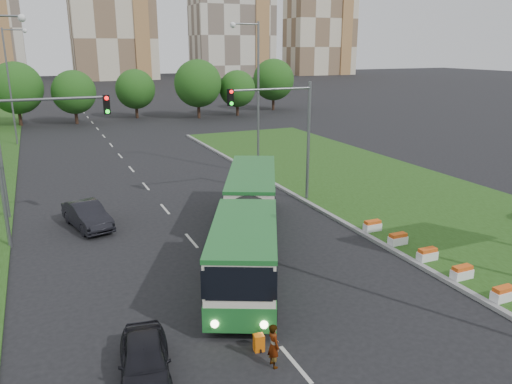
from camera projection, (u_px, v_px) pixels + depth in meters
name	position (u px, v px, depth m)	size (l,w,h in m)	color
ground	(292.00, 275.00, 23.01)	(360.00, 360.00, 0.00)	black
grass_median	(403.00, 196.00, 35.04)	(14.00, 60.00, 0.15)	#214213
median_kerb	(317.00, 208.00, 32.35)	(0.30, 60.00, 0.18)	gray
lane_markings	(141.00, 180.00, 39.43)	(0.20, 100.00, 0.01)	#B4B4AD
flower_planters	(444.00, 263.00, 23.27)	(1.10, 11.50, 0.60)	white
traffic_mast_median	(287.00, 124.00, 32.14)	(5.76, 0.32, 8.00)	slate
traffic_mast_left	(31.00, 145.00, 25.41)	(5.76, 0.32, 8.00)	slate
street_lamps	(168.00, 121.00, 28.96)	(36.00, 60.00, 12.00)	slate
tree_line	(180.00, 86.00, 73.95)	(120.00, 8.00, 9.00)	#225516
apartment_tower_east	(232.00, 6.00, 169.48)	(27.00, 15.00, 47.00)	beige
midrise_east	(320.00, 19.00, 183.96)	(24.00, 14.00, 40.00)	beige
articulated_bus	(242.00, 220.00, 25.33)	(2.64, 16.91, 2.78)	silver
car_left_near	(145.00, 361.00, 15.65)	(1.58, 3.93, 1.34)	black
car_left_far	(87.00, 215.00, 28.92)	(1.58, 4.54, 1.49)	black
pedestrian	(274.00, 345.00, 16.28)	(0.56, 0.37, 1.54)	gray
shopping_trolley	(259.00, 343.00, 17.25)	(0.35, 0.37, 0.61)	orange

